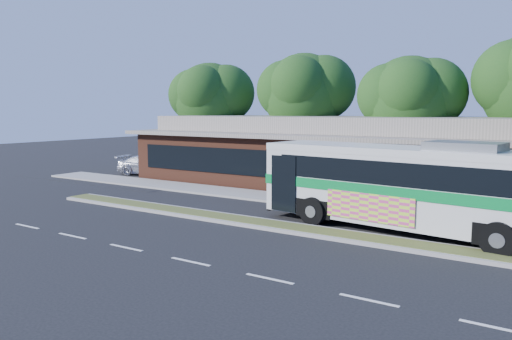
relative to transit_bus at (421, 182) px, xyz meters
The scene contains 10 objects.
ground 6.21m from the transit_bus, 152.30° to the right, with size 120.00×120.00×0.00m, color black.
median_strip 5.94m from the transit_bus, 157.74° to the right, with size 26.00×1.10×0.15m, color #434B1F.
sidewalk 6.66m from the transit_bus, 144.64° to the left, with size 44.00×2.60×0.12m, color gray.
parking_lot 24.39m from the transit_bus, 162.57° to the left, with size 14.00×12.00×0.01m, color black.
plaza_building 11.50m from the transit_bus, 116.79° to the left, with size 33.20×11.20×4.45m.
tree_bg_a 23.65m from the transit_bus, 147.86° to the left, with size 6.47×5.80×8.63m.
tree_bg_b 18.30m from the transit_bus, 131.20° to the left, with size 6.69×6.00×9.00m.
tree_bg_c 13.45m from the transit_bus, 106.93° to the left, with size 6.24×5.60×8.26m.
transit_bus is the anchor object (origin of this frame).
sedan 23.07m from the transit_bus, 161.96° to the left, with size 2.06×5.06×1.47m, color silver.
Camera 1 is at (10.32, -16.91, 4.87)m, focal length 35.00 mm.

